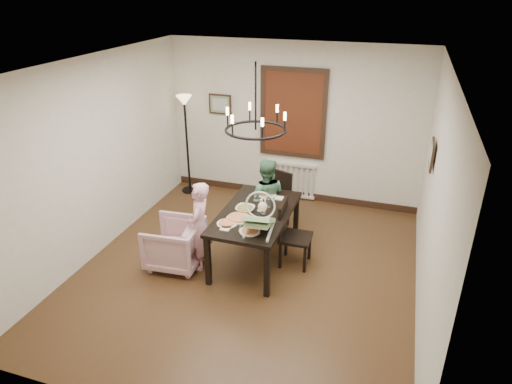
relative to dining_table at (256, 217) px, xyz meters
The scene contains 17 objects.
room_shell 0.72m from the dining_table, 112.10° to the left, with size 4.51×5.00×2.81m.
dining_table is the anchor object (origin of this frame).
chair_far 1.05m from the dining_table, 91.28° to the left, with size 0.40×0.40×0.92m, color black, non-canonical shape.
chair_right 0.61m from the dining_table, ahead, with size 0.42×0.42×0.96m, color black, non-canonical shape.
armchair 1.20m from the dining_table, 155.36° to the right, with size 0.72×0.74×0.67m, color #CE9DA5.
elderly_woman 0.80m from the dining_table, 149.41° to the right, with size 0.39×0.25×1.06m, color #E29FB0.
seated_man 0.70m from the dining_table, 95.20° to the left, with size 0.52×0.41×1.07m, color #487954.
baby_bouncer 0.58m from the dining_table, 67.04° to the right, with size 0.40×0.56×0.37m, color #A7CE8E, non-canonical shape.
salad_bowl 0.19m from the dining_table, behind, with size 0.31×0.31×0.08m, color white.
pizza_platter 0.33m from the dining_table, 118.55° to the right, with size 0.33×0.33×0.04m, color tan.
drinking_glass 0.19m from the dining_table, 11.67° to the right, with size 0.06×0.06×0.13m, color silver.
window_blinds 2.35m from the dining_table, 90.75° to the left, with size 1.00×0.03×1.40m, color #5E2612.
radiator 2.21m from the dining_table, 90.75° to the left, with size 0.92×0.12×0.62m, color silver, non-canonical shape.
picture_back 2.75m from the dining_table, 122.40° to the left, with size 0.42×0.03×0.36m, color black.
picture_right 2.46m from the dining_table, 15.43° to the left, with size 0.42×0.03×0.36m, color black.
floor_lamp 2.68m from the dining_table, 136.16° to the left, with size 0.30×0.30×1.80m, color black, non-canonical shape.
chandelier 1.26m from the dining_table, 100.62° to the right, with size 0.80×0.80×0.04m, color black.
Camera 1 is at (1.76, -5.02, 3.69)m, focal length 32.00 mm.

